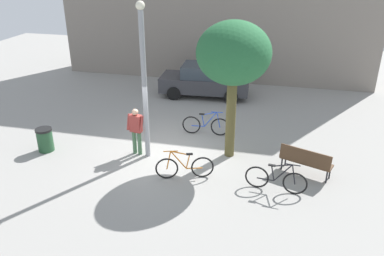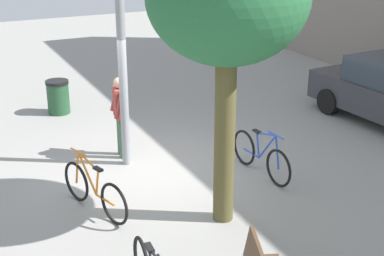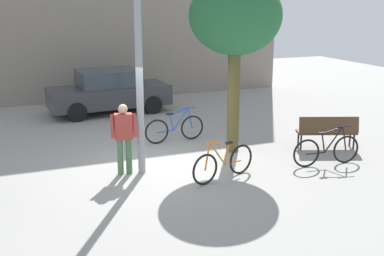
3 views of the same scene
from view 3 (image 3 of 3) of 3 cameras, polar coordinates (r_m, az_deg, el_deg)
ground_plane at (r=12.00m, az=-3.98°, el=-4.40°), size 36.00×36.00×0.00m
lamppost at (r=10.93m, az=-6.29°, el=8.64°), size 0.28×0.28×5.13m
person_by_lamppost at (r=11.22m, az=-8.04°, el=-0.74°), size 0.62×0.35×1.67m
park_bench at (r=13.63m, az=15.66°, el=-0.16°), size 1.66×1.01×0.92m
plaza_tree at (r=12.50m, az=5.12°, el=12.83°), size 2.35×2.35×4.57m
bicycle_orange at (r=10.98m, az=3.70°, el=-4.15°), size 1.74×0.59×0.97m
bicycle_black at (r=12.33m, az=15.58°, el=-2.53°), size 1.81×0.21×0.97m
bicycle_blue at (r=13.84m, az=-2.01°, el=-0.06°), size 1.81×0.16×0.97m
parked_car_charcoal at (r=17.55m, az=-9.74°, el=4.27°), size 4.30×2.02×1.55m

